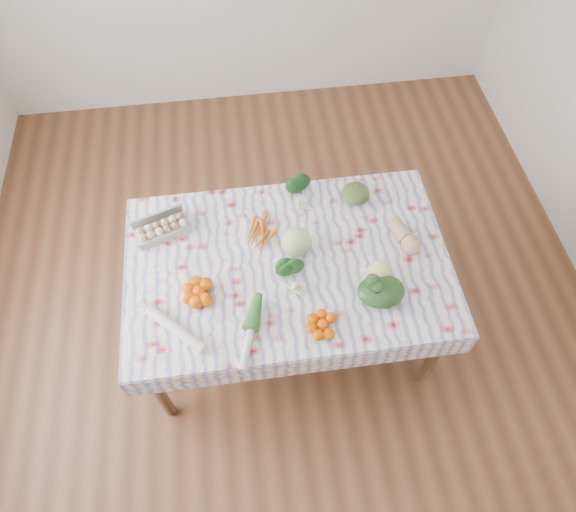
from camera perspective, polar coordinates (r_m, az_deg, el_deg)
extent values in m
plane|color=brown|center=(3.29, 0.00, -7.87)|extent=(4.50, 4.50, 0.00)
cube|color=brown|center=(2.65, 0.00, -1.07)|extent=(1.60, 1.00, 0.04)
cylinder|color=brown|center=(2.84, -14.20, -14.34)|extent=(0.06, 0.06, 0.71)
cylinder|color=brown|center=(2.93, 15.94, -10.54)|extent=(0.06, 0.06, 0.71)
cylinder|color=brown|center=(3.24, -14.15, 0.47)|extent=(0.06, 0.06, 0.71)
cylinder|color=brown|center=(3.33, 11.71, 3.32)|extent=(0.06, 0.06, 0.71)
cube|color=white|center=(2.62, 0.00, -0.77)|extent=(1.66, 1.06, 0.01)
cube|color=#A7A7A2|center=(2.77, -13.74, 2.80)|extent=(0.31, 0.20, 0.08)
cube|color=#CF6813|center=(2.70, -3.24, 2.47)|extent=(0.24, 0.22, 0.04)
ellipsoid|color=#133B15|center=(2.83, 1.61, 7.39)|extent=(0.16, 0.14, 0.12)
ellipsoid|color=#3F5527|center=(2.85, 7.54, 6.89)|extent=(0.20, 0.20, 0.10)
sphere|color=#B1CC87|center=(2.60, 0.89, 1.57)|extent=(0.18, 0.18, 0.15)
ellipsoid|color=tan|center=(2.72, 12.88, 2.22)|extent=(0.16, 0.24, 0.10)
cube|color=#F65900|center=(2.52, -9.88, -3.97)|extent=(0.23, 0.23, 0.07)
ellipsoid|color=#174516|center=(2.51, 0.14, -2.54)|extent=(0.19, 0.19, 0.10)
cube|color=#DE5300|center=(2.42, 3.89, -7.59)|extent=(0.23, 0.23, 0.06)
sphere|color=#EDE57F|center=(2.56, 10.04, -1.70)|extent=(0.15, 0.15, 0.12)
ellipsoid|color=#1A3516|center=(2.51, 10.32, -3.86)|extent=(0.28, 0.26, 0.10)
cylinder|color=white|center=(2.47, -12.36, -7.91)|extent=(0.30, 0.29, 0.05)
cylinder|color=silver|center=(2.41, -4.20, -8.49)|extent=(0.15, 0.37, 0.04)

